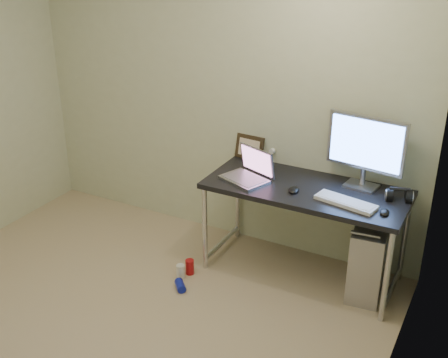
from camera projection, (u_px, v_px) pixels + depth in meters
floor at (93, 345)px, 3.68m from camera, size 3.50×3.50×0.00m
wall_back at (219, 95)px, 4.57m from camera, size 3.50×0.02×2.50m
wall_right at (383, 246)px, 2.42m from camera, size 0.02×3.50×2.50m
desk at (305, 197)px, 4.17m from camera, size 1.49×0.65×0.75m
tower_computer at (369, 256)px, 4.14m from camera, size 0.29×0.56×0.59m
cable_a at (373, 227)px, 4.30m from camera, size 0.01×0.16×0.69m
cable_b at (383, 233)px, 4.25m from camera, size 0.02×0.11×0.71m
can_red at (190, 267)px, 4.41m from camera, size 0.07×0.07×0.12m
can_white at (181, 272)px, 4.35m from camera, size 0.07×0.07×0.12m
can_blue at (180, 286)px, 4.23m from camera, size 0.13×0.13×0.07m
laptop at (249, 172)px, 4.25m from camera, size 0.41×0.38×0.23m
monitor at (366, 146)px, 4.01m from camera, size 0.58×0.20×0.54m
keyboard at (346, 202)px, 3.88m from camera, size 0.45×0.22×0.03m
mouse_right at (385, 212)px, 3.74m from camera, size 0.07×0.11×0.03m
mouse_left at (294, 189)px, 4.06m from camera, size 0.10×0.13×0.04m
headphones at (399, 196)px, 3.93m from camera, size 0.20×0.12×0.12m
picture_frame at (250, 147)px, 4.59m from camera, size 0.26×0.10×0.20m
webcam at (272, 153)px, 4.50m from camera, size 0.05×0.04×0.13m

